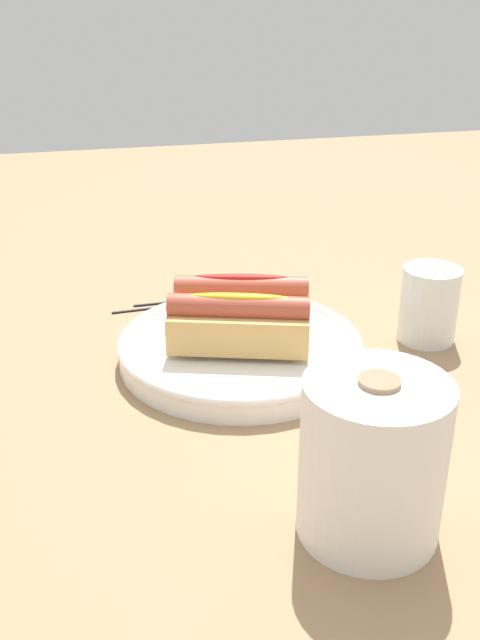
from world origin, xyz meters
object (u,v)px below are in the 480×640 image
(serving_bowl, at_px, (240,347))
(chopstick_far, at_px, (215,297))
(chopstick_near, at_px, (195,302))
(hotdog_front, at_px, (241,304))
(hotdog_back, at_px, (239,324))
(paper_towel_roll, at_px, (371,460))
(water_glass, at_px, (428,309))

(serving_bowl, bearing_deg, chopstick_far, -93.17)
(chopstick_near, bearing_deg, hotdog_front, 98.81)
(serving_bowl, xyz_separation_m, hotdog_front, (-0.01, -0.03, 0.04))
(hotdog_front, xyz_separation_m, hotdog_back, (0.02, 0.05, 0.00))
(hotdog_front, relative_size, paper_towel_roll, 1.18)
(water_glass, distance_m, chopstick_far, 0.29)
(serving_bowl, distance_m, water_glass, 0.23)
(hotdog_back, xyz_separation_m, paper_towel_roll, (-0.04, 0.27, 0.01))
(hotdog_back, bearing_deg, hotdog_front, -107.33)
(hotdog_back, relative_size, chopstick_far, 0.72)
(hotdog_front, relative_size, water_glass, 1.75)
(serving_bowl, distance_m, chopstick_near, 0.17)
(chopstick_near, relative_size, chopstick_far, 1.00)
(serving_bowl, distance_m, chopstick_far, 0.18)
(hotdog_back, relative_size, chopstick_near, 0.72)
(water_glass, distance_m, paper_towel_roll, 0.36)
(serving_bowl, xyz_separation_m, hotdog_back, (0.01, 0.03, 0.04))
(serving_bowl, distance_m, hotdog_front, 0.05)
(chopstick_far, bearing_deg, serving_bowl, 86.46)
(hotdog_back, distance_m, chopstick_far, 0.22)
(paper_towel_roll, relative_size, chopstick_far, 0.61)
(water_glass, relative_size, chopstick_far, 0.41)
(serving_bowl, bearing_deg, hotdog_back, 72.67)
(serving_bowl, distance_m, paper_towel_roll, 0.30)
(serving_bowl, bearing_deg, hotdog_front, -107.33)
(chopstick_near, distance_m, chopstick_far, 0.03)
(hotdog_back, height_order, chopstick_far, hotdog_back)
(water_glass, bearing_deg, hotdog_front, -6.97)
(serving_bowl, height_order, chopstick_near, serving_bowl)
(hotdog_back, bearing_deg, serving_bowl, -107.33)
(hotdog_front, relative_size, chopstick_far, 0.72)
(water_glass, xyz_separation_m, chopstick_far, (0.22, -0.18, -0.04))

